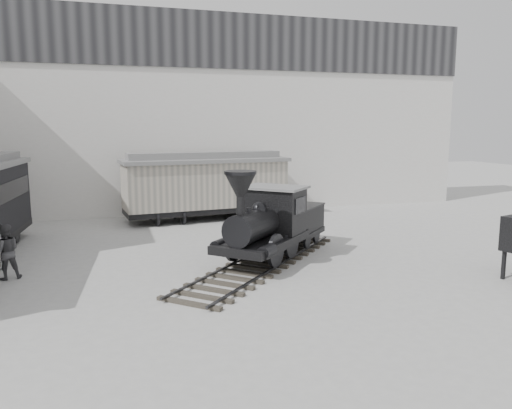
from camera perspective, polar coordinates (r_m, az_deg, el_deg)
name	(u,v)px	position (r m, az deg, el deg)	size (l,w,h in m)	color
ground	(261,290)	(15.21, 0.58, -9.78)	(90.00, 90.00, 0.00)	#9E9E9B
north_wall	(184,114)	(29.07, -8.25, 10.18)	(34.00, 2.51, 11.00)	silver
locomotive	(270,227)	(18.22, 1.65, -2.56)	(8.08, 8.39, 3.38)	#3E3830
boxcar	(206,184)	(26.34, -5.75, 2.32)	(8.91, 3.61, 3.55)	black
visitor_b	(6,252)	(17.94, -26.71, -4.85)	(0.88, 0.68, 1.81)	#3D3C3F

